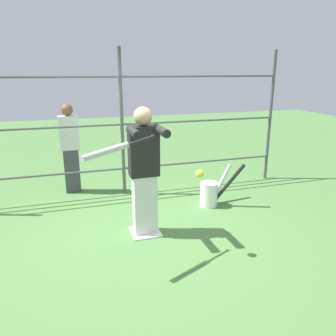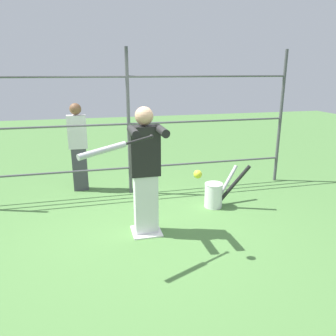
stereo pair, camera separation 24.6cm
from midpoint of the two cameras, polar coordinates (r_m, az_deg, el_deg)
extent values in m
plane|color=#4C7A3D|center=(4.68, -2.25, -11.07)|extent=(24.00, 24.00, 0.00)
cube|color=white|center=(4.68, -2.25, -10.96)|extent=(0.40, 0.40, 0.02)
cylinder|color=#4C4C51|center=(6.88, 19.96, 8.14)|extent=(0.06, 0.06, 2.56)
cylinder|color=#4C4C51|center=(5.79, -5.66, 7.63)|extent=(0.06, 0.06, 2.56)
cylinder|color=#4C4C51|center=(5.97, -5.44, 0.04)|extent=(5.96, 0.04, 0.04)
cylinder|color=#4C4C51|center=(5.79, -5.66, 7.63)|extent=(5.96, 0.04, 0.04)
cylinder|color=#4C4C51|center=(5.73, -5.89, 15.56)|extent=(5.96, 0.04, 0.04)
cube|color=silver|center=(4.50, -2.31, -6.32)|extent=(0.31, 0.20, 0.84)
cube|color=black|center=(4.27, -2.42, 2.99)|extent=(0.38, 0.22, 0.66)
sphere|color=tan|center=(4.18, -2.50, 9.04)|extent=(0.24, 0.24, 0.24)
cylinder|color=black|center=(4.02, 0.63, 6.52)|extent=(0.10, 0.47, 0.10)
cylinder|color=black|center=(3.95, -4.26, 6.29)|extent=(0.10, 0.47, 0.10)
sphere|color=black|center=(3.76, -1.04, 5.50)|extent=(0.05, 0.05, 0.05)
cylinder|color=black|center=(3.65, -3.25, 4.85)|extent=(0.34, 0.19, 0.07)
cylinder|color=#B2B2B7|center=(3.41, -9.33, 3.01)|extent=(0.53, 0.31, 0.12)
sphere|color=yellow|center=(3.74, 7.09, -1.11)|extent=(0.10, 0.10, 0.10)
cylinder|color=white|center=(5.48, 9.20, -4.73)|extent=(0.29, 0.29, 0.40)
torus|color=white|center=(5.41, 9.30, -2.75)|extent=(0.30, 0.30, 0.01)
cylinder|color=#B2B2B7|center=(5.66, 11.29, -2.85)|extent=(0.51, 0.28, 0.60)
cylinder|color=black|center=(5.43, 12.49, -3.05)|extent=(0.52, 0.26, 0.72)
cube|color=#3F3F47|center=(6.31, -13.99, -0.20)|extent=(0.27, 0.17, 0.81)
cube|color=silver|center=(6.15, -14.44, 6.10)|extent=(0.34, 0.18, 0.60)
sphere|color=brown|center=(6.09, -14.72, 9.91)|extent=(0.21, 0.21, 0.21)
camera|label=1|loc=(0.12, -88.28, 0.51)|focal=35.00mm
camera|label=2|loc=(0.12, 91.72, -0.51)|focal=35.00mm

